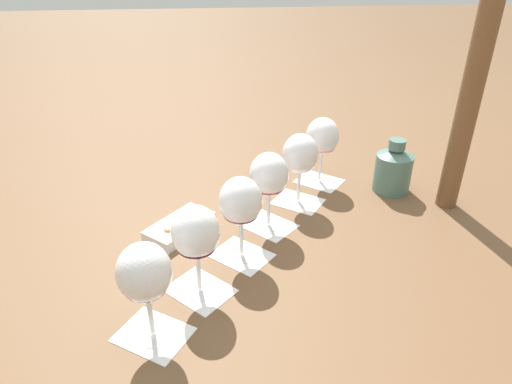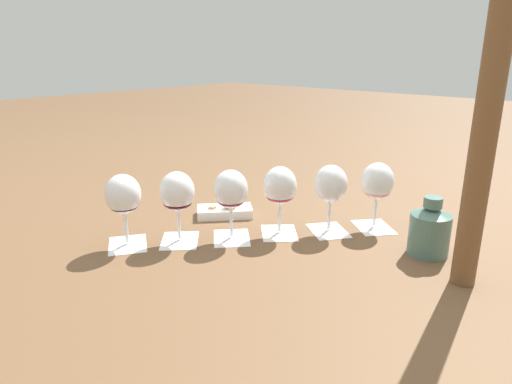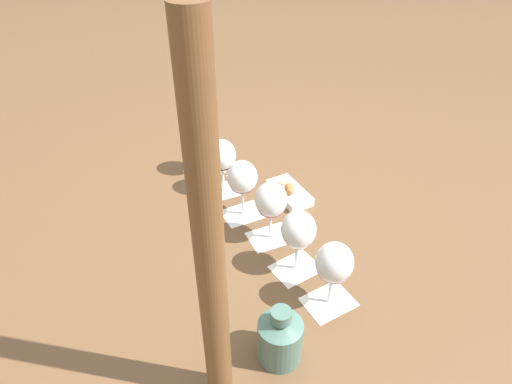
% 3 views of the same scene
% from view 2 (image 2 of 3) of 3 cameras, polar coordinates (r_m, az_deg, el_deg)
% --- Properties ---
extents(ground_plane, '(8.00, 8.00, 0.00)m').
position_cam_2_polar(ground_plane, '(1.21, -0.17, -5.49)').
color(ground_plane, brown).
extents(tasting_card_0, '(0.15, 0.15, 0.00)m').
position_cam_2_polar(tasting_card_0, '(1.30, 14.49, -4.26)').
color(tasting_card_0, white).
rests_on(tasting_card_0, ground_plane).
extents(tasting_card_1, '(0.14, 0.15, 0.00)m').
position_cam_2_polar(tasting_card_1, '(1.25, 9.03, -4.78)').
color(tasting_card_1, white).
rests_on(tasting_card_1, ground_plane).
extents(tasting_card_2, '(0.15, 0.15, 0.00)m').
position_cam_2_polar(tasting_card_2, '(1.23, 2.91, -5.11)').
color(tasting_card_2, white).
rests_on(tasting_card_2, ground_plane).
extents(tasting_card_3, '(0.15, 0.15, 0.00)m').
position_cam_2_polar(tasting_card_3, '(1.20, -3.07, -5.74)').
color(tasting_card_3, white).
rests_on(tasting_card_3, ground_plane).
extents(tasting_card_4, '(0.15, 0.15, 0.00)m').
position_cam_2_polar(tasting_card_4, '(1.19, -9.51, -5.99)').
color(tasting_card_4, white).
rests_on(tasting_card_4, ground_plane).
extents(tasting_card_5, '(0.14, 0.15, 0.00)m').
position_cam_2_polar(tasting_card_5, '(1.20, -15.75, -6.32)').
color(tasting_card_5, white).
rests_on(tasting_card_5, ground_plane).
extents(wine_glass_0, '(0.09, 0.09, 0.18)m').
position_cam_2_polar(wine_glass_0, '(1.26, 14.91, 0.99)').
color(wine_glass_0, white).
rests_on(wine_glass_0, tasting_card_0).
extents(wine_glass_1, '(0.09, 0.09, 0.18)m').
position_cam_2_polar(wine_glass_1, '(1.21, 9.31, 0.67)').
color(wine_glass_1, white).
rests_on(wine_glass_1, tasting_card_1).
extents(wine_glass_2, '(0.09, 0.09, 0.18)m').
position_cam_2_polar(wine_glass_2, '(1.18, 3.01, 0.46)').
color(wine_glass_2, white).
rests_on(wine_glass_2, tasting_card_2).
extents(wine_glass_3, '(0.09, 0.09, 0.18)m').
position_cam_2_polar(wine_glass_3, '(1.15, -3.17, -0.03)').
color(wine_glass_3, white).
rests_on(wine_glass_3, tasting_card_3).
extents(wine_glass_4, '(0.09, 0.09, 0.18)m').
position_cam_2_polar(wine_glass_4, '(1.15, -9.82, -0.28)').
color(wine_glass_4, white).
rests_on(wine_glass_4, tasting_card_4).
extents(wine_glass_5, '(0.09, 0.09, 0.18)m').
position_cam_2_polar(wine_glass_5, '(1.16, -16.25, -0.66)').
color(wine_glass_5, white).
rests_on(wine_glass_5, tasting_card_5).
extents(ceramic_vase, '(0.10, 0.10, 0.14)m').
position_cam_2_polar(ceramic_vase, '(1.16, 20.89, -4.44)').
color(ceramic_vase, '#4C7066').
rests_on(ceramic_vase, ground_plane).
extents(snack_dish, '(0.17, 0.17, 0.06)m').
position_cam_2_polar(snack_dish, '(1.34, -3.88, -2.33)').
color(snack_dish, white).
rests_on(snack_dish, ground_plane).
extents(umbrella_pole, '(0.05, 0.05, 0.74)m').
position_cam_2_polar(umbrella_pole, '(0.97, 27.10, 9.69)').
color(umbrella_pole, brown).
rests_on(umbrella_pole, ground_plane).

